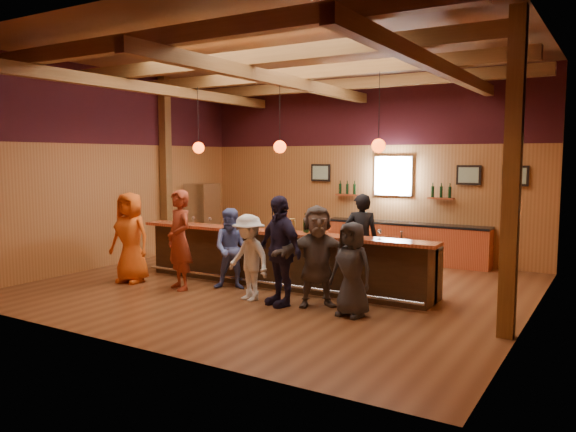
{
  "coord_description": "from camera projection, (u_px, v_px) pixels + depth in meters",
  "views": [
    {
      "loc": [
        5.69,
        -9.11,
        2.51
      ],
      "look_at": [
        0.0,
        0.3,
        1.35
      ],
      "focal_mm": 35.0,
      "sensor_mm": 36.0,
      "label": 1
    }
  ],
  "objects": [
    {
      "name": "bottle_a",
      "position": [
        305.0,
        225.0,
        10.45
      ],
      "size": [
        0.08,
        0.08,
        0.36
      ],
      "color": "black",
      "rests_on": "bar_counter"
    },
    {
      "name": "glass_d",
      "position": [
        225.0,
        220.0,
        11.22
      ],
      "size": [
        0.09,
        0.09,
        0.19
      ],
      "color": "silver",
      "rests_on": "bar_counter"
    },
    {
      "name": "glass_f",
      "position": [
        318.0,
        229.0,
        10.07
      ],
      "size": [
        0.07,
        0.07,
        0.16
      ],
      "color": "silver",
      "rests_on": "bar_counter"
    },
    {
      "name": "customer_redvest",
      "position": [
        179.0,
        240.0,
        10.6
      ],
      "size": [
        0.81,
        0.69,
        1.89
      ],
      "primitive_type": "imported",
      "rotation": [
        0.0,
        0.0,
        -0.4
      ],
      "color": "maroon",
      "rests_on": "ground"
    },
    {
      "name": "customer_dark",
      "position": [
        352.0,
        269.0,
        8.81
      ],
      "size": [
        0.8,
        0.58,
        1.5
      ],
      "primitive_type": "imported",
      "rotation": [
        0.0,
        0.0,
        -0.15
      ],
      "color": "#29282B",
      "rests_on": "ground"
    },
    {
      "name": "pendant_lights",
      "position": [
        280.0,
        146.0,
        10.66
      ],
      "size": [
        4.24,
        0.24,
        1.37
      ],
      "color": "black",
      "rests_on": "room"
    },
    {
      "name": "glass_h",
      "position": [
        379.0,
        232.0,
        9.56
      ],
      "size": [
        0.08,
        0.08,
        0.18
      ],
      "color": "silver",
      "rests_on": "bar_counter"
    },
    {
      "name": "stainless_fridge",
      "position": [
        202.0,
        217.0,
        15.17
      ],
      "size": [
        0.7,
        0.7,
        1.8
      ],
      "primitive_type": "cube",
      "color": "silver",
      "rests_on": "ground"
    },
    {
      "name": "wine_shelves",
      "position": [
        392.0,
        194.0,
        13.66
      ],
      "size": [
        3.0,
        0.18,
        0.3
      ],
      "color": "#96361B",
      "rests_on": "room"
    },
    {
      "name": "customer_orange",
      "position": [
        130.0,
        237.0,
        11.22
      ],
      "size": [
        0.95,
        0.68,
        1.81
      ],
      "primitive_type": "imported",
      "rotation": [
        0.0,
        0.0,
        0.13
      ],
      "color": "#E35815",
      "rests_on": "ground"
    },
    {
      "name": "customer_navy",
      "position": [
        280.0,
        251.0,
        9.47
      ],
      "size": [
        1.19,
        0.85,
        1.87
      ],
      "primitive_type": "imported",
      "rotation": [
        0.0,
        0.0,
        -0.41
      ],
      "color": "#211B37",
      "rests_on": "ground"
    },
    {
      "name": "framed_pictures",
      "position": [
        428.0,
        174.0,
        13.21
      ],
      "size": [
        5.35,
        0.05,
        0.45
      ],
      "color": "black",
      "rests_on": "room"
    },
    {
      "name": "window",
      "position": [
        393.0,
        176.0,
        13.67
      ],
      "size": [
        0.95,
        0.09,
        0.95
      ],
      "color": "silver",
      "rests_on": "room"
    },
    {
      "name": "customer_denim",
      "position": [
        233.0,
        249.0,
        10.64
      ],
      "size": [
        0.94,
        0.87,
        1.55
      ],
      "primitive_type": "imported",
      "rotation": [
        0.0,
        0.0,
        0.48
      ],
      "color": "#5565AB",
      "rests_on": "ground"
    },
    {
      "name": "room",
      "position": [
        281.0,
        120.0,
        10.65
      ],
      "size": [
        9.04,
        9.0,
        4.52
      ],
      "color": "brown",
      "rests_on": "ground"
    },
    {
      "name": "customer_white",
      "position": [
        249.0,
        258.0,
        9.79
      ],
      "size": [
        1.1,
        0.82,
        1.52
      ],
      "primitive_type": "imported",
      "rotation": [
        0.0,
        0.0,
        -0.28
      ],
      "color": "silver",
      "rests_on": "ground"
    },
    {
      "name": "bottle_b",
      "position": [
        307.0,
        225.0,
        10.41
      ],
      "size": [
        0.08,
        0.08,
        0.38
      ],
      "color": "black",
      "rests_on": "bar_counter"
    },
    {
      "name": "glass_b",
      "position": [
        193.0,
        219.0,
        11.71
      ],
      "size": [
        0.07,
        0.07,
        0.16
      ],
      "color": "silver",
      "rests_on": "bar_counter"
    },
    {
      "name": "glass_c",
      "position": [
        210.0,
        219.0,
        11.51
      ],
      "size": [
        0.08,
        0.08,
        0.17
      ],
      "color": "silver",
      "rests_on": "bar_counter"
    },
    {
      "name": "bartender",
      "position": [
        361.0,
        239.0,
        11.0
      ],
      "size": [
        0.78,
        0.66,
        1.8
      ],
      "primitive_type": "imported",
      "rotation": [
        0.0,
        0.0,
        3.56
      ],
      "color": "black",
      "rests_on": "ground"
    },
    {
      "name": "bar_counter",
      "position": [
        285.0,
        259.0,
        11.0
      ],
      "size": [
        6.3,
        1.07,
        1.11
      ],
      "color": "black",
      "rests_on": "ground"
    },
    {
      "name": "glass_a",
      "position": [
        177.0,
        217.0,
        11.98
      ],
      "size": [
        0.07,
        0.07,
        0.17
      ],
      "color": "silver",
      "rests_on": "bar_counter"
    },
    {
      "name": "customer_brown",
      "position": [
        317.0,
        256.0,
        9.4
      ],
      "size": [
        1.58,
        1.35,
        1.71
      ],
      "primitive_type": "imported",
      "rotation": [
        0.0,
        0.0,
        0.64
      ],
      "color": "#594E47",
      "rests_on": "ground"
    },
    {
      "name": "glass_g",
      "position": [
        345.0,
        229.0,
        10.0
      ],
      "size": [
        0.07,
        0.07,
        0.16
      ],
      "color": "silver",
      "rests_on": "bar_counter"
    },
    {
      "name": "back_bar_cabinet",
      "position": [
        405.0,
        242.0,
        13.44
      ],
      "size": [
        4.0,
        0.52,
        0.95
      ],
      "color": "#96361B",
      "rests_on": "ground"
    },
    {
      "name": "ice_bucket",
      "position": [
        289.0,
        225.0,
        10.53
      ],
      "size": [
        0.22,
        0.22,
        0.24
      ],
      "primitive_type": "cylinder",
      "color": "brown",
      "rests_on": "bar_counter"
    },
    {
      "name": "glass_e",
      "position": [
        252.0,
        223.0,
        10.86
      ],
      "size": [
        0.08,
        0.08,
        0.18
      ],
      "color": "silver",
      "rests_on": "bar_counter"
    }
  ]
}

